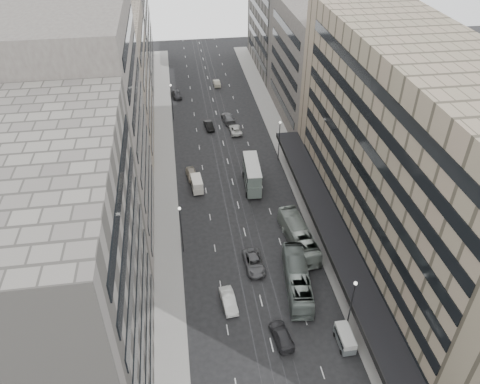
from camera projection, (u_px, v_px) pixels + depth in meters
ground at (262, 306)px, 61.15m from camera, size 220.00×220.00×0.00m
sidewalk_right at (287, 152)px, 92.56m from camera, size 4.00×125.00×0.15m
sidewalk_left at (165, 162)px, 89.69m from camera, size 4.00×125.00×0.15m
department_store at (415, 164)px, 61.34m from camera, size 19.20×60.00×30.00m
building_right_mid at (318, 65)px, 98.30m from camera, size 15.00×28.00×24.00m
building_right_far at (287, 15)px, 121.13m from camera, size 15.00×32.00×28.00m
building_left_a at (55, 293)px, 43.37m from camera, size 15.00×28.00×30.00m
building_left_b at (85, 134)px, 63.81m from camera, size 15.00×26.00×34.00m
building_left_c at (107, 86)px, 88.06m from camera, size 15.00×28.00×25.00m
building_left_d at (117, 26)px, 113.59m from camera, size 15.00×38.00×28.00m
lamp_right_near at (352, 300)px, 55.25m from camera, size 0.44×0.44×8.32m
lamp_right_far at (279, 136)px, 87.27m from camera, size 0.44×0.44×8.32m
lamp_left_near at (181, 225)px, 66.54m from camera, size 0.44×0.44×8.32m
lamp_left_far at (172, 98)px, 100.96m from camera, size 0.44×0.44×8.32m
bus_near at (297, 279)px, 62.83m from camera, size 4.28×12.41×3.39m
bus_far at (299, 236)px, 69.88m from camera, size 3.97×12.24×3.35m
double_decker at (252, 174)px, 81.66m from camera, size 3.13×8.87×4.77m
vw_microbus at (345, 338)px, 55.79m from camera, size 1.77×3.81×2.05m
panel_van at (197, 184)px, 81.45m from camera, size 2.14×4.01×2.46m
sedan_1 at (229, 301)px, 60.91m from camera, size 2.13×4.91×1.57m
sedan_2 at (254, 263)px, 66.54m from camera, size 2.77×5.67×1.55m
sedan_3 at (282, 335)px, 56.61m from camera, size 2.64×5.21×1.45m
sedan_4 at (192, 174)px, 84.95m from camera, size 2.30×4.65×1.52m
sedan_5 at (209, 126)px, 100.15m from camera, size 2.08×4.56×1.45m
sedan_6 at (235, 130)px, 98.80m from camera, size 2.42×5.06×1.39m
sedan_7 at (228, 118)px, 102.91m from camera, size 2.88×5.94×1.67m
sedan_8 at (177, 94)px, 113.04m from camera, size 2.43×4.88×1.60m
sedan_9 at (217, 83)px, 118.81m from camera, size 1.68×4.43×1.44m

